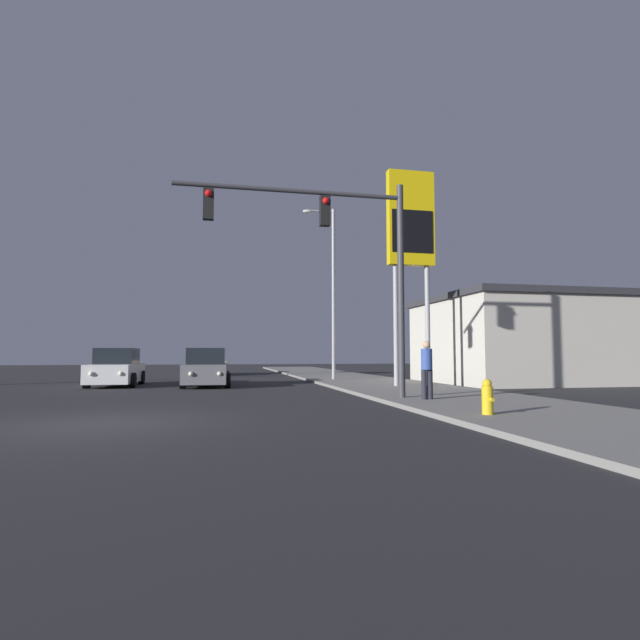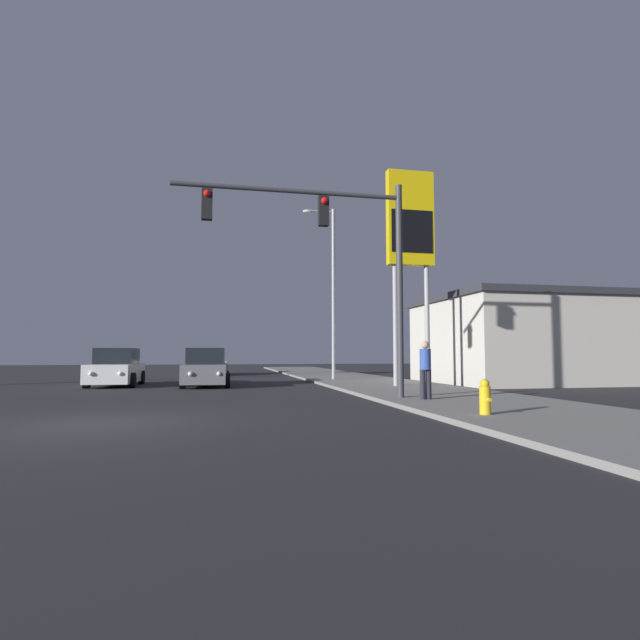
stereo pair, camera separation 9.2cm
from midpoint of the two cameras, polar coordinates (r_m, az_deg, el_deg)
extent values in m
plane|color=#28282B|center=(11.28, -23.87, -10.79)|extent=(120.00, 120.00, 0.00)
cube|color=gray|center=(22.18, 7.33, -7.39)|extent=(5.00, 60.00, 0.12)
cube|color=beige|center=(27.41, 23.28, -2.38)|extent=(10.00, 8.00, 4.00)
cube|color=#2D2D33|center=(27.54, 23.16, 2.10)|extent=(10.30, 8.30, 0.30)
cube|color=tan|center=(34.86, -12.16, -5.21)|extent=(1.87, 4.23, 0.80)
cube|color=black|center=(35.00, -12.14, -3.97)|extent=(1.64, 2.03, 0.70)
cylinder|color=black|center=(33.58, -13.73, -5.68)|extent=(0.24, 0.64, 0.64)
cylinder|color=black|center=(33.57, -10.64, -5.72)|extent=(0.24, 0.64, 0.64)
cylinder|color=black|center=(36.19, -13.58, -5.55)|extent=(0.24, 0.64, 0.64)
cylinder|color=black|center=(36.17, -10.71, -5.59)|extent=(0.24, 0.64, 0.64)
sphere|color=#F2EACC|center=(32.75, -13.17, -5.19)|extent=(0.18, 0.18, 0.18)
sphere|color=#F2EACC|center=(32.74, -11.21, -5.22)|extent=(0.18, 0.18, 0.18)
cube|color=slate|center=(22.63, -12.80, -5.94)|extent=(1.96, 4.26, 0.80)
cube|color=black|center=(22.76, -12.76, -4.04)|extent=(1.67, 2.06, 0.70)
cylinder|color=black|center=(21.38, -15.31, -6.72)|extent=(0.24, 0.64, 0.64)
cylinder|color=black|center=(21.34, -10.45, -6.80)|extent=(0.24, 0.64, 0.64)
cylinder|color=black|center=(23.97, -14.91, -6.41)|extent=(0.24, 0.64, 0.64)
cylinder|color=black|center=(23.94, -10.58, -6.48)|extent=(0.24, 0.64, 0.64)
sphere|color=#F2EACC|center=(20.53, -14.48, -5.99)|extent=(0.18, 0.18, 0.18)
sphere|color=#F2EACC|center=(20.50, -11.35, -6.04)|extent=(0.18, 0.18, 0.18)
cube|color=silver|center=(24.00, -22.18, -5.63)|extent=(1.90, 4.24, 0.80)
cube|color=black|center=(24.13, -22.07, -3.84)|extent=(1.65, 2.04, 0.70)
cylinder|color=black|center=(22.92, -25.02, -6.29)|extent=(0.24, 0.64, 0.64)
cylinder|color=black|center=(22.58, -20.54, -6.45)|extent=(0.24, 0.64, 0.64)
cylinder|color=black|center=(25.46, -23.66, -6.06)|extent=(0.24, 0.64, 0.64)
cylinder|color=black|center=(25.15, -19.62, -6.19)|extent=(0.24, 0.64, 0.64)
sphere|color=#F2EACC|center=(22.04, -24.62, -5.61)|extent=(0.18, 0.18, 0.18)
sphere|color=#F2EACC|center=(21.82, -21.75, -5.70)|extent=(0.18, 0.18, 0.18)
cylinder|color=#38383D|center=(15.39, 9.26, 3.43)|extent=(0.20, 0.20, 6.50)
cylinder|color=#38383D|center=(15.19, -3.30, 14.53)|extent=(6.78, 0.14, 0.14)
cube|color=black|center=(15.20, 0.57, 12.34)|extent=(0.30, 0.24, 0.90)
sphere|color=red|center=(15.15, 0.69, 13.47)|extent=(0.20, 0.20, 0.20)
cube|color=black|center=(14.89, -12.61, 12.79)|extent=(0.30, 0.24, 0.90)
sphere|color=red|center=(14.83, -12.61, 13.94)|extent=(0.20, 0.20, 0.20)
cylinder|color=#99999E|center=(26.28, 1.65, 3.08)|extent=(0.18, 0.18, 9.00)
cylinder|color=#99999E|center=(27.01, 0.15, 12.32)|extent=(1.40, 0.10, 0.10)
ellipsoid|color=silver|center=(26.87, -1.35, 12.30)|extent=(0.50, 0.24, 0.20)
cylinder|color=#99999E|center=(20.75, 8.74, -0.55)|extent=(0.20, 0.20, 5.00)
cylinder|color=#99999E|center=(21.28, 12.28, -0.58)|extent=(0.20, 0.20, 5.00)
cube|color=yellow|center=(21.73, 10.38, 11.36)|extent=(2.00, 0.40, 4.00)
cube|color=black|center=(21.39, 10.61, 9.95)|extent=(1.80, 0.03, 1.80)
cylinder|color=gold|center=(11.42, 18.57, -8.71)|extent=(0.24, 0.24, 0.60)
sphere|color=gold|center=(11.40, 18.53, -6.91)|extent=(0.20, 0.20, 0.20)
cylinder|color=gold|center=(11.28, 19.00, -8.61)|extent=(0.08, 0.10, 0.08)
cylinder|color=#23232D|center=(14.73, 11.83, -7.22)|extent=(0.16, 0.16, 0.85)
cylinder|color=#23232D|center=(14.80, 12.48, -7.19)|extent=(0.16, 0.16, 0.85)
cylinder|color=#334C99|center=(14.74, 12.11, -4.39)|extent=(0.32, 0.32, 0.60)
sphere|color=tan|center=(14.75, 12.09, -2.80)|extent=(0.22, 0.22, 0.22)
camera|label=1|loc=(0.05, -89.90, -0.01)|focal=28.00mm
camera|label=2|loc=(0.05, 90.10, 0.01)|focal=28.00mm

